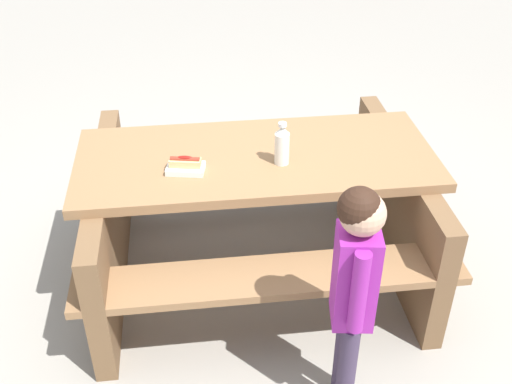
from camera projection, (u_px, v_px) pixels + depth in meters
The scene contains 5 objects.
ground_plane at pixel (256, 268), 3.51m from camera, with size 30.00×30.00×0.00m, color gray.
picnic_table at pixel (256, 205), 3.26m from camera, with size 2.06×1.76×0.75m.
soda_bottle at pixel (282, 145), 2.97m from camera, with size 0.07×0.07×0.22m.
hotdog_tray at pixel (185, 166), 2.94m from camera, with size 0.21×0.17×0.08m.
child_in_coat at pixel (354, 278), 2.36m from camera, with size 0.21×0.27×1.14m.
Camera 1 is at (0.90, 2.51, 2.32)m, focal length 43.22 mm.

